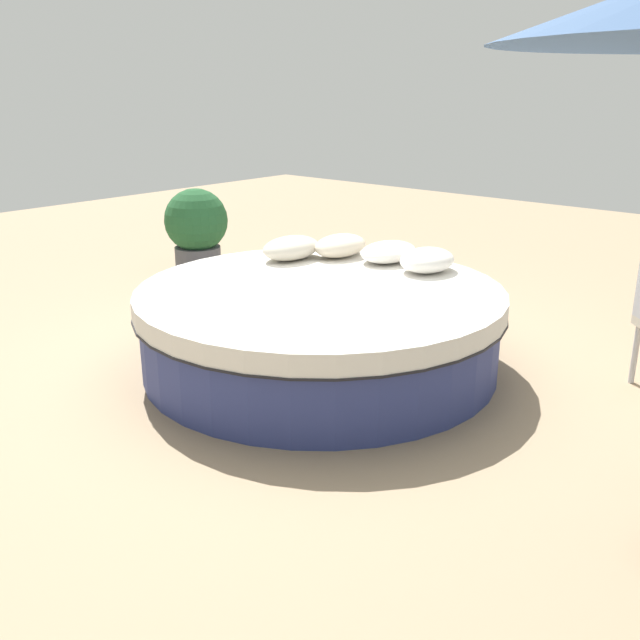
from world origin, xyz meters
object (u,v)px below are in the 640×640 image
(throw_pillow_0, at_px, (427,260))
(planter, at_px, (197,230))
(round_bed, at_px, (320,327))
(throw_pillow_2, at_px, (340,246))
(throw_pillow_1, at_px, (388,252))
(throw_pillow_3, at_px, (291,248))

(throw_pillow_0, height_order, planter, planter)
(round_bed, relative_size, throw_pillow_2, 5.04)
(throw_pillow_1, xyz_separation_m, planter, (0.03, 2.42, -0.15))
(throw_pillow_3, relative_size, planter, 0.57)
(throw_pillow_2, distance_m, throw_pillow_3, 0.41)
(round_bed, xyz_separation_m, throw_pillow_2, (0.82, 0.49, 0.38))
(throw_pillow_2, bearing_deg, throw_pillow_3, 144.44)
(round_bed, relative_size, planter, 2.73)
(throw_pillow_1, bearing_deg, throw_pillow_3, 125.28)
(round_bed, height_order, throw_pillow_1, throw_pillow_1)
(throw_pillow_2, height_order, planter, planter)
(throw_pillow_1, distance_m, planter, 2.42)
(round_bed, height_order, planter, planter)
(throw_pillow_3, distance_m, planter, 1.85)
(throw_pillow_2, bearing_deg, throw_pillow_0, -86.31)
(throw_pillow_3, bearing_deg, throw_pillow_0, -69.72)
(throw_pillow_0, relative_size, throw_pillow_3, 0.88)
(throw_pillow_0, distance_m, throw_pillow_3, 1.12)
(round_bed, bearing_deg, throw_pillow_1, 5.66)
(throw_pillow_0, bearing_deg, round_bed, 160.21)
(throw_pillow_0, xyz_separation_m, throw_pillow_1, (0.07, 0.41, -0.01))
(throw_pillow_3, bearing_deg, round_bed, -123.43)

